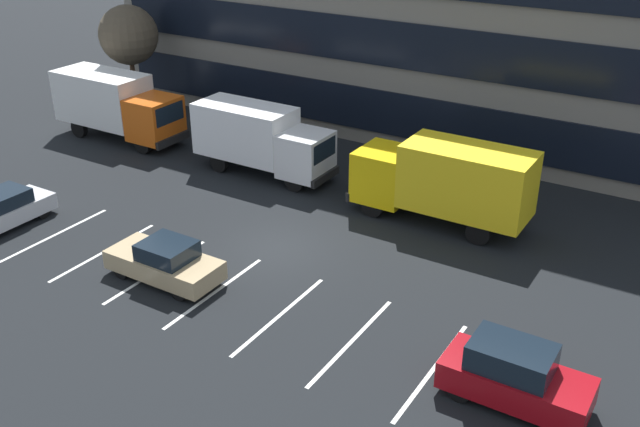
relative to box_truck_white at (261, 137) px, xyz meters
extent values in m
plane|color=black|center=(5.00, -5.88, -1.85)|extent=(120.00, 120.00, 0.00)
cube|color=black|center=(5.00, 6.22, 0.13)|extent=(38.05, 0.16, 2.30)
cube|color=black|center=(5.00, 6.22, 3.73)|extent=(38.05, 0.16, 2.30)
cube|color=silver|center=(-3.40, -9.77, -1.85)|extent=(0.14, 5.40, 0.01)
cube|color=silver|center=(-0.60, -9.77, -1.85)|extent=(0.14, 5.40, 0.01)
cube|color=silver|center=(2.20, -9.77, -1.85)|extent=(0.14, 5.40, 0.01)
cube|color=silver|center=(5.00, -9.77, -1.85)|extent=(0.14, 5.40, 0.01)
cube|color=silver|center=(7.80, -9.77, -1.85)|extent=(0.14, 5.40, 0.01)
cube|color=silver|center=(10.60, -9.77, -1.85)|extent=(0.14, 5.40, 0.01)
cube|color=silver|center=(13.40, -9.77, -1.85)|extent=(0.14, 5.40, 0.01)
cube|color=white|center=(2.58, 0.00, -0.35)|extent=(2.07, 2.26, 2.07)
cube|color=black|center=(3.60, 0.00, 0.07)|extent=(0.06, 1.90, 0.91)
cube|color=white|center=(-0.90, 0.00, 0.17)|extent=(4.89, 2.35, 2.54)
cube|color=black|center=(3.67, 0.00, -1.24)|extent=(0.19, 2.26, 0.38)
cylinder|color=black|center=(2.58, 0.97, -1.38)|extent=(0.94, 0.28, 0.94)
cylinder|color=black|center=(2.58, -0.97, -1.38)|extent=(0.94, 0.28, 0.94)
cylinder|color=black|center=(-1.88, 0.97, -1.38)|extent=(0.94, 0.28, 0.94)
cylinder|color=black|center=(-1.88, -0.97, -1.38)|extent=(0.94, 0.28, 0.94)
cube|color=yellow|center=(6.90, -0.37, -0.24)|extent=(2.22, 2.42, 2.22)
cube|color=black|center=(5.81, -0.37, 0.20)|extent=(0.06, 2.03, 0.97)
cube|color=yellow|center=(10.63, -0.37, 0.31)|extent=(5.24, 2.52, 2.72)
cube|color=black|center=(5.74, -0.37, -1.20)|extent=(0.20, 2.42, 0.40)
cylinder|color=black|center=(6.90, -1.41, -1.35)|extent=(1.01, 0.30, 1.01)
cylinder|color=black|center=(6.90, 0.67, -1.35)|extent=(1.01, 0.30, 1.01)
cylinder|color=black|center=(11.68, -1.41, -1.35)|extent=(1.01, 0.30, 1.01)
cylinder|color=black|center=(11.68, 0.67, -1.35)|extent=(1.01, 0.30, 1.01)
cube|color=#D85914|center=(-6.83, -0.09, -0.23)|extent=(2.23, 2.43, 2.23)
cube|color=black|center=(-5.74, -0.09, 0.21)|extent=(0.06, 2.04, 0.98)
cube|color=white|center=(-10.58, -0.09, 0.32)|extent=(5.27, 2.53, 2.73)
cube|color=black|center=(-5.67, -0.09, -1.20)|extent=(0.20, 2.43, 0.41)
cylinder|color=black|center=(-6.83, 0.95, -1.35)|extent=(1.01, 0.30, 1.01)
cylinder|color=black|center=(-6.83, -1.13, -1.35)|extent=(1.01, 0.30, 1.01)
cylinder|color=black|center=(-11.63, 0.95, -1.35)|extent=(1.01, 0.30, 1.01)
cylinder|color=black|center=(-11.63, -1.13, -1.35)|extent=(1.01, 0.30, 1.01)
cube|color=silver|center=(-5.85, -10.37, -1.28)|extent=(1.76, 4.22, 0.69)
cube|color=black|center=(-5.85, -10.15, -0.64)|extent=(1.55, 1.77, 0.59)
cylinder|color=black|center=(-5.08, -9.02, -1.56)|extent=(0.22, 0.59, 0.59)
cylinder|color=black|center=(-6.61, -9.02, -1.56)|extent=(0.22, 0.59, 0.59)
cube|color=tan|center=(2.88, -10.02, -1.25)|extent=(4.37, 1.83, 0.71)
cube|color=black|center=(3.09, -10.02, -0.59)|extent=(1.84, 1.61, 0.61)
cylinder|color=black|center=(1.48, -10.81, -1.55)|extent=(0.61, 0.22, 0.61)
cylinder|color=black|center=(1.48, -9.23, -1.55)|extent=(0.61, 0.22, 0.61)
cylinder|color=black|center=(4.27, -10.81, -1.55)|extent=(0.61, 0.22, 0.61)
cylinder|color=black|center=(4.27, -9.23, -1.55)|extent=(0.61, 0.22, 0.61)
cube|color=maroon|center=(15.92, -9.86, -1.17)|extent=(4.15, 1.76, 0.86)
cube|color=black|center=(15.71, -9.86, -0.36)|extent=(2.28, 1.55, 0.77)
cylinder|color=black|center=(17.24, -9.09, -1.55)|extent=(0.61, 0.20, 0.61)
cylinder|color=black|center=(17.24, -10.63, -1.55)|extent=(0.61, 0.20, 0.61)
cylinder|color=black|center=(14.59, -9.09, -1.55)|extent=(0.61, 0.20, 0.61)
cylinder|color=black|center=(14.59, -10.63, -1.55)|extent=(0.61, 0.20, 0.61)
cylinder|color=#473323|center=(-12.00, 3.66, -0.17)|extent=(0.28, 0.28, 3.38)
sphere|color=#4C4233|center=(-12.00, 3.66, 2.87)|extent=(3.44, 3.44, 3.44)
camera|label=1|loc=(19.69, -26.44, 12.02)|focal=40.53mm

